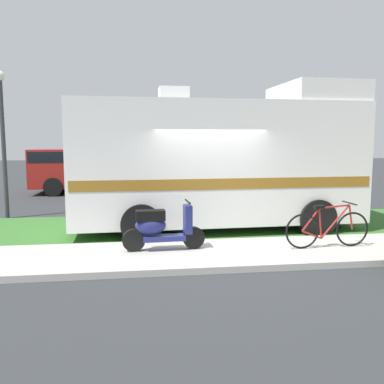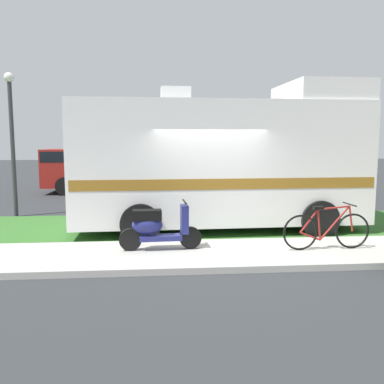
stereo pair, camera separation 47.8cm
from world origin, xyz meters
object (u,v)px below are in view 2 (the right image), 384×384
street_lamp_post (12,130)px  pickup_truck_near (162,176)px  pickup_truck_far (95,169)px  bicycle (327,230)px  scooter (157,227)px  motorhome_rv (222,161)px

street_lamp_post → pickup_truck_near: bearing=25.4°
pickup_truck_far → bicycle: bearing=-60.2°
scooter → pickup_truck_near: bearing=88.5°
bicycle → pickup_truck_near: 7.59m
bicycle → pickup_truck_far: size_ratio=0.33×
motorhome_rv → bicycle: 3.27m
pickup_truck_far → street_lamp_post: street_lamp_post is taller
bicycle → pickup_truck_near: bearing=114.5°
pickup_truck_near → street_lamp_post: bearing=-154.6°
bicycle → pickup_truck_far: pickup_truck_far is taller
pickup_truck_near → street_lamp_post: 5.08m
motorhome_rv → street_lamp_post: (-5.82, 2.32, 0.80)m
scooter → pickup_truck_far: (-2.71, 10.28, 0.42)m
motorhome_rv → pickup_truck_near: 4.69m
bicycle → pickup_truck_near: (-3.14, 6.89, 0.49)m
motorhome_rv → pickup_truck_far: (-4.33, 8.04, -0.75)m
street_lamp_post → scooter: bearing=-47.4°
motorhome_rv → scooter: size_ratio=4.35×
bicycle → street_lamp_post: bearing=147.4°
bicycle → pickup_truck_far: (-6.03, 10.54, 0.48)m
bicycle → motorhome_rv: bearing=124.3°
scooter → pickup_truck_far: pickup_truck_far is taller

